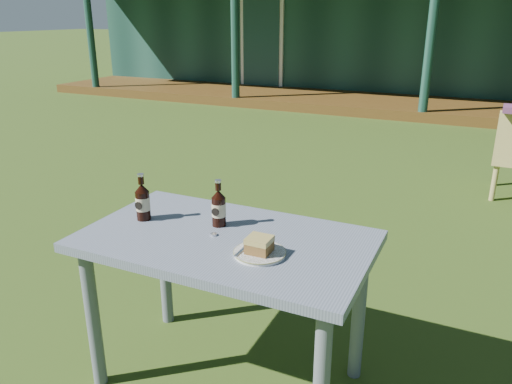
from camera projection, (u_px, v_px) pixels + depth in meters
The scene contains 9 objects.
ground at pixel (330, 243), 3.68m from camera, with size 80.00×80.00×0.00m, color #334916.
pavilion at pixel (458, 13), 11.14m from camera, with size 15.80×8.30×3.45m.
cafe_table at pixel (226, 259), 2.10m from camera, with size 1.20×0.70×0.72m.
plate at pixel (260, 253), 1.91m from camera, with size 0.20×0.20×0.01m.
cake_slice at pixel (259, 245), 1.90m from camera, with size 0.09×0.09×0.06m.
fork at pixel (243, 249), 1.93m from camera, with size 0.01×0.14×0.00m, color silver.
cola_bottle_near at pixel (219, 208), 2.15m from camera, with size 0.06×0.06×0.21m.
cola_bottle_far at pixel (143, 201), 2.22m from camera, with size 0.06×0.07×0.21m.
bottle_cap at pixel (214, 234), 2.08m from camera, with size 0.03×0.03×0.01m, color silver.
Camera 1 is at (0.91, -3.25, 1.59)m, focal length 35.00 mm.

